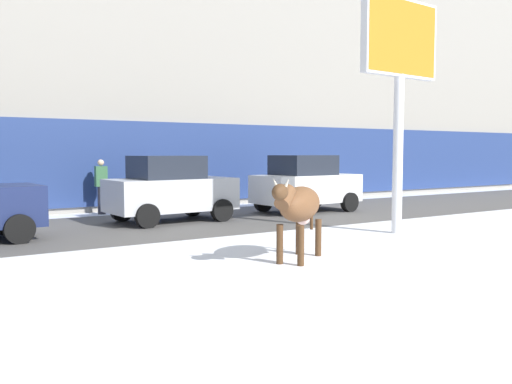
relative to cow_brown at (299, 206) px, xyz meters
name	(u,v)px	position (x,y,z in m)	size (l,w,h in m)	color
ground_plane	(404,275)	(0.71, -1.85, -0.99)	(120.00, 120.00, 0.00)	white
road_strip	(192,222)	(0.71, 5.94, -0.99)	(60.00, 5.60, 0.01)	#514F4C
building_facade	(112,33)	(0.71, 12.82, 5.49)	(44.00, 6.10, 13.00)	gray
cow_brown	(299,206)	(0.00, 0.00, 0.00)	(1.81, 1.39, 1.54)	brown
billboard	(400,52)	(4.00, 1.36, 3.32)	(2.53, 0.40, 5.56)	silver
car_silver_hatchback	(170,189)	(0.24, 6.31, -0.07)	(3.60, 2.10, 1.86)	#B7BABF
car_white_hatchback	(306,184)	(5.00, 6.25, -0.07)	(3.60, 2.10, 1.86)	white
pedestrian_near_billboard	(157,185)	(1.01, 9.17, -0.11)	(0.36, 0.24, 1.73)	#282833
pedestrian_by_cars	(101,186)	(-0.87, 9.17, -0.11)	(0.36, 0.24, 1.73)	#282833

